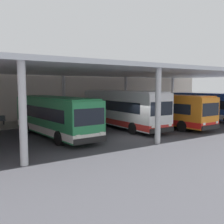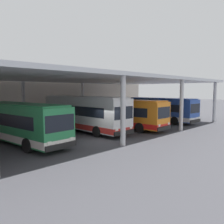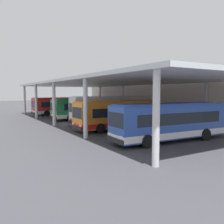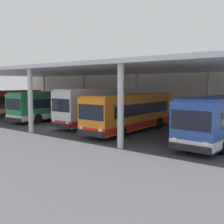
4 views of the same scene
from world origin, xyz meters
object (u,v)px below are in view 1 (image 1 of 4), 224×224
bus_middle_bay (122,109)px  bus_departing (211,106)px  bus_far_bay (165,110)px  bus_second_bay (54,116)px

bus_middle_bay → bus_departing: 11.79m
bus_departing → bus_middle_bay: bearing=172.6°
bus_middle_bay → bus_far_bay: 4.47m
bus_middle_bay → bus_far_bay: (4.16, -1.62, -0.19)m
bus_second_bay → bus_far_bay: same height
bus_middle_bay → bus_departing: (11.69, -1.52, -0.19)m
bus_far_bay → bus_middle_bay: bearing=158.7°
bus_middle_bay → bus_departing: size_ratio=1.07×
bus_second_bay → bus_departing: (18.82, -0.88, 0.00)m
bus_second_bay → bus_middle_bay: (7.13, 0.64, 0.19)m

